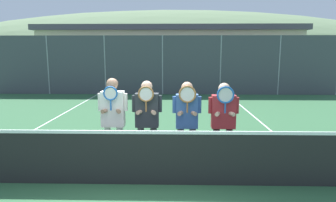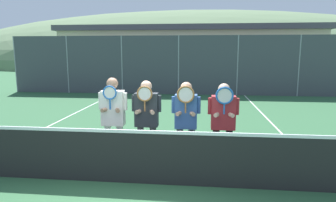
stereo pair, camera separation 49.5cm
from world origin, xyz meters
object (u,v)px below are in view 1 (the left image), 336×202
(car_far_left, at_px, (79,74))
(player_leftmost, at_px, (113,116))
(player_center_right, at_px, (187,117))
(car_center, at_px, (244,74))
(car_right_of_center, at_px, (331,75))
(player_rightmost, at_px, (223,117))
(car_left_of_center, at_px, (162,74))
(player_center_left, at_px, (147,117))

(car_far_left, bearing_deg, player_leftmost, -69.47)
(player_center_right, bearing_deg, car_center, 72.61)
(car_center, height_order, car_right_of_center, car_center)
(player_rightmost, relative_size, car_right_of_center, 0.40)
(player_leftmost, relative_size, player_center_right, 1.04)
(player_leftmost, height_order, player_rightmost, player_leftmost)
(player_rightmost, relative_size, car_left_of_center, 0.41)
(player_leftmost, distance_m, car_left_of_center, 12.34)
(player_leftmost, distance_m, player_center_left, 0.65)
(player_rightmost, bearing_deg, player_leftmost, -177.62)
(car_left_of_center, bearing_deg, car_center, 5.02)
(car_left_of_center, xyz_separation_m, car_right_of_center, (10.10, 0.18, -0.08))
(player_center_left, height_order, car_left_of_center, car_left_of_center)
(player_center_left, distance_m, car_center, 13.55)
(car_far_left, distance_m, car_left_of_center, 5.10)
(player_center_left, height_order, car_center, car_center)
(player_center_right, distance_m, car_center, 13.33)
(player_rightmost, xyz_separation_m, car_right_of_center, (8.37, 12.42, -0.16))
(player_leftmost, height_order, car_center, player_leftmost)
(player_rightmost, distance_m, car_center, 13.10)
(player_leftmost, bearing_deg, player_rightmost, 2.38)
(car_far_left, distance_m, car_right_of_center, 15.19)
(player_center_right, relative_size, car_center, 0.41)
(player_center_right, distance_m, car_right_of_center, 15.42)
(player_rightmost, height_order, car_far_left, car_far_left)
(player_leftmost, height_order, car_left_of_center, car_left_of_center)
(car_far_left, bearing_deg, player_center_right, -63.88)
(car_center, relative_size, car_right_of_center, 0.97)
(player_rightmost, bearing_deg, car_left_of_center, 98.03)
(player_center_left, bearing_deg, player_leftmost, -172.65)
(player_center_right, bearing_deg, car_left_of_center, 94.73)
(car_far_left, height_order, car_center, car_center)
(player_leftmost, relative_size, car_center, 0.43)
(car_left_of_center, bearing_deg, player_leftmost, -91.89)
(player_center_left, bearing_deg, car_right_of_center, 51.57)
(player_leftmost, relative_size, car_left_of_center, 0.44)
(player_center_left, height_order, car_right_of_center, player_center_left)
(car_far_left, bearing_deg, player_center_left, -66.77)
(player_leftmost, xyz_separation_m, car_center, (5.41, 12.77, -0.16))
(car_left_of_center, height_order, car_center, car_left_of_center)
(player_center_right, height_order, player_rightmost, player_center_right)
(player_rightmost, relative_size, car_far_left, 0.39)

